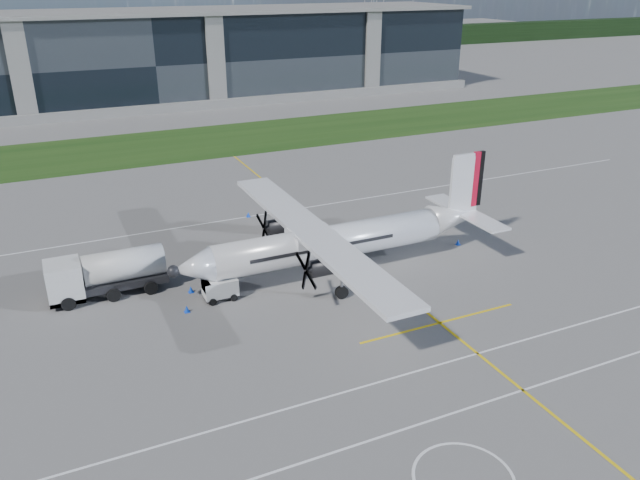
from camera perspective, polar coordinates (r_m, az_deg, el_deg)
name	(u,v)px	position (r m, az deg, el deg)	size (l,w,h in m)	color
ground	(209,157)	(80.51, -10.11, 7.47)	(400.00, 400.00, 0.00)	slate
grass_strip	(193,143)	(88.02, -11.51, 8.72)	(400.00, 18.00, 0.04)	#19390F
terminal_building	(145,59)	(117.62, -15.74, 15.62)	(120.00, 20.00, 15.00)	black
tree_line	(104,50)	(177.22, -19.13, 16.05)	(400.00, 6.00, 6.00)	black
yellow_taxiway_centerline	(334,237)	(54.70, 1.32, 0.23)	(0.20, 70.00, 0.01)	yellow
white_lane_line	(479,405)	(35.69, 14.35, -14.37)	(90.00, 0.15, 0.01)	white
turboprop_aircraft	(341,222)	(47.15, 1.90, 1.67)	(26.05, 27.02, 8.11)	white
fuel_tanker_truck	(98,276)	(46.98, -19.61, -3.08)	(8.61, 2.80, 3.23)	silver
baggage_tug	(220,289)	(44.80, -9.11, -4.46)	(2.55, 1.53, 1.53)	silver
ground_crew_person	(234,258)	(48.80, -7.90, -1.68)	(0.81, 0.58, 1.98)	#F25907
safety_cone_nose_stbd	(191,289)	(46.31, -11.73, -4.43)	(0.36, 0.36, 0.50)	blue
safety_cone_stbdwing	(248,214)	(59.70, -6.58, 2.35)	(0.36, 0.36, 0.50)	blue
safety_cone_tail	(458,242)	(54.45, 12.51, -0.17)	(0.36, 0.36, 0.50)	blue
safety_cone_nose_port	(187,309)	(43.78, -12.09, -6.17)	(0.36, 0.36, 0.50)	blue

